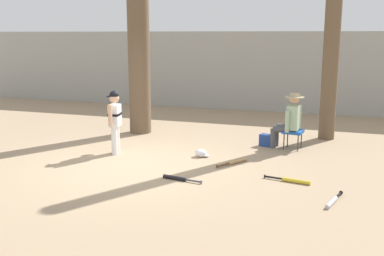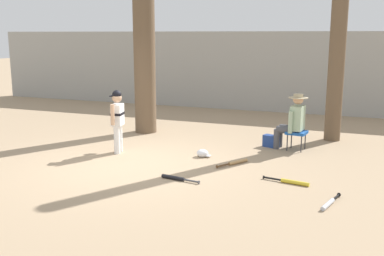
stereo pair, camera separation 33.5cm
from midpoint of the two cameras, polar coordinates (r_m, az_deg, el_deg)
name	(u,v)px [view 1 (the left image)]	position (r m, az deg, el deg)	size (l,w,h in m)	color
ground_plane	(130,165)	(8.71, -8.87, -4.64)	(60.00, 60.00, 0.00)	#9E8466
concrete_back_wall	(225,70)	(15.01, 3.53, 7.17)	(18.00, 0.36, 2.50)	#9E9E99
tree_near_player	(138,37)	(11.30, -7.56, 11.21)	(0.72, 0.72, 5.38)	brown
tree_behind_spectator	(333,21)	(10.91, 16.33, 12.74)	(0.57, 0.57, 6.02)	brown
young_ballplayer	(115,118)	(9.47, -10.63, 1.26)	(0.40, 0.57, 1.31)	white
folding_stool	(293,132)	(9.94, 11.55, -0.53)	(0.45, 0.45, 0.41)	#194C9E
seated_spectator	(289,119)	(9.91, 11.07, 1.08)	(0.67, 0.54, 1.20)	#47474C
handbag_beside_stool	(268,140)	(10.13, 8.49, -1.54)	(0.34, 0.18, 0.26)	navy
bat_black_composite	(178,178)	(7.76, -3.04, -6.29)	(0.73, 0.17, 0.07)	black
bat_aluminum_silver	(333,201)	(7.00, 15.82, -8.79)	(0.24, 0.71, 0.07)	#B7BCC6
bat_wood_tan	(235,162)	(8.74, 4.28, -4.24)	(0.45, 0.69, 0.07)	tan
bat_yellow_trainer	(293,181)	(7.79, 11.23, -6.45)	(0.79, 0.20, 0.07)	yellow
batting_helmet_white	(201,153)	(9.19, 0.09, -3.17)	(0.28, 0.22, 0.16)	silver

